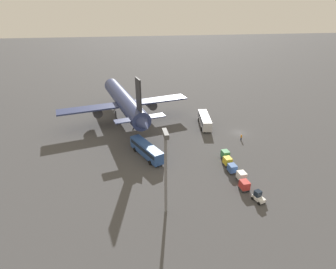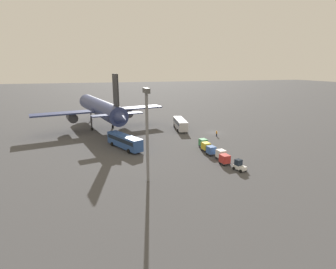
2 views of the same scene
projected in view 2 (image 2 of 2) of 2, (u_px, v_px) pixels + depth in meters
name	position (u px, v px, depth m)	size (l,w,h in m)	color
ground_plane	(214.00, 132.00, 79.35)	(600.00, 600.00, 0.00)	#424244
airplane	(100.00, 108.00, 83.02)	(47.29, 40.56, 17.56)	navy
shuttle_bus_near	(180.00, 123.00, 82.80)	(11.87, 4.37, 3.29)	silver
shuttle_bus_far	(124.00, 141.00, 63.10)	(12.25, 7.35, 3.30)	#2D5199
baggage_tug	(239.00, 166.00, 49.75)	(2.68, 2.22, 2.10)	white
worker_person	(217.00, 133.00, 74.52)	(0.38, 0.38, 1.74)	#1E1E2D
cargo_cart_red	(225.00, 159.00, 52.68)	(2.13, 1.84, 2.06)	#38383D
cargo_cart_white	(221.00, 154.00, 55.75)	(2.13, 1.84, 2.06)	#38383D
cargo_cart_blue	(211.00, 150.00, 58.39)	(2.13, 1.84, 2.06)	#38383D
cargo_cart_yellow	(206.00, 146.00, 61.29)	(2.13, 1.84, 2.06)	#38383D
cargo_cart_green	(203.00, 142.00, 64.33)	(2.13, 1.84, 2.06)	#38383D
light_pole	(147.00, 125.00, 42.89)	(2.80, 0.70, 15.89)	slate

